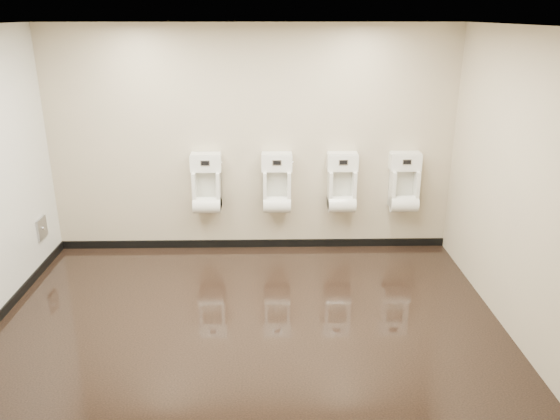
# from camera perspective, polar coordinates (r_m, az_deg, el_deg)

# --- Properties ---
(ground) EXTENTS (5.00, 3.50, 0.00)m
(ground) POSITION_cam_1_polar(r_m,az_deg,el_deg) (5.65, -3.24, -11.00)
(ground) COLOR black
(ground) RESTS_ON ground
(ceiling) EXTENTS (5.00, 3.50, 0.00)m
(ceiling) POSITION_cam_1_polar(r_m,az_deg,el_deg) (4.84, -3.92, 18.71)
(ceiling) COLOR silver
(back_wall) EXTENTS (5.00, 0.02, 2.80)m
(back_wall) POSITION_cam_1_polar(r_m,az_deg,el_deg) (6.76, -2.99, 7.10)
(back_wall) COLOR #BEB08F
(back_wall) RESTS_ON ground
(front_wall) EXTENTS (5.00, 0.02, 2.80)m
(front_wall) POSITION_cam_1_polar(r_m,az_deg,el_deg) (3.44, -4.65, -5.98)
(front_wall) COLOR #BEB08F
(front_wall) RESTS_ON ground
(right_wall) EXTENTS (0.02, 3.50, 2.80)m
(right_wall) POSITION_cam_1_polar(r_m,az_deg,el_deg) (5.56, 23.18, 2.64)
(right_wall) COLOR #BEB08F
(right_wall) RESTS_ON ground
(skirting_back) EXTENTS (5.00, 0.02, 0.10)m
(skirting_back) POSITION_cam_1_polar(r_m,az_deg,el_deg) (7.17, -2.80, -3.50)
(skirting_back) COLOR black
(skirting_back) RESTS_ON ground
(skirting_left) EXTENTS (0.02, 3.50, 0.10)m
(skirting_left) POSITION_cam_1_polar(r_m,az_deg,el_deg) (6.23, -27.12, -9.68)
(skirting_left) COLOR black
(skirting_left) RESTS_ON ground
(access_panel) EXTENTS (0.04, 0.25, 0.25)m
(access_panel) POSITION_cam_1_polar(r_m,az_deg,el_deg) (7.04, -23.64, -1.76)
(access_panel) COLOR #9E9EA3
(access_panel) RESTS_ON left_wall
(urinal_0) EXTENTS (0.39, 0.29, 0.72)m
(urinal_0) POSITION_cam_1_polar(r_m,az_deg,el_deg) (6.82, -7.66, 2.32)
(urinal_0) COLOR white
(urinal_0) RESTS_ON back_wall
(urinal_1) EXTENTS (0.39, 0.29, 0.72)m
(urinal_1) POSITION_cam_1_polar(r_m,az_deg,el_deg) (6.78, -0.33, 2.39)
(urinal_1) COLOR white
(urinal_1) RESTS_ON back_wall
(urinal_2) EXTENTS (0.39, 0.29, 0.72)m
(urinal_2) POSITION_cam_1_polar(r_m,az_deg,el_deg) (6.84, 6.47, 2.41)
(urinal_2) COLOR white
(urinal_2) RESTS_ON back_wall
(urinal_3) EXTENTS (0.39, 0.29, 0.72)m
(urinal_3) POSITION_cam_1_polar(r_m,az_deg,el_deg) (6.98, 12.83, 2.41)
(urinal_3) COLOR white
(urinal_3) RESTS_ON back_wall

